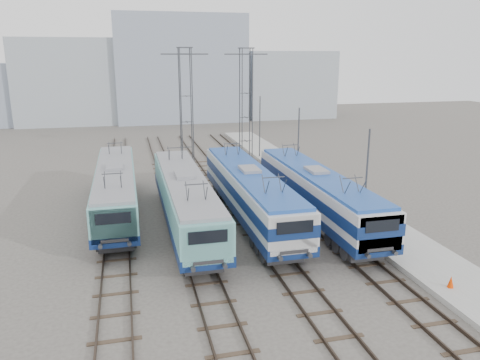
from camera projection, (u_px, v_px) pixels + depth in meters
name	position (u px, v px, depth m)	size (l,w,h in m)	color
ground	(240.00, 263.00, 26.27)	(160.00, 160.00, 0.00)	#514C47
platform	(344.00, 205.00, 36.08)	(4.00, 70.00, 0.30)	#9E9E99
locomotive_far_left	(116.00, 188.00, 33.35)	(2.75, 17.33, 3.26)	navy
locomotive_center_left	(185.00, 198.00, 30.80)	(2.81, 17.75, 3.34)	navy
locomotive_center_right	(250.00, 191.00, 32.11)	(2.85, 18.02, 3.39)	navy
locomotive_far_right	(317.00, 191.00, 32.26)	(2.78, 17.55, 3.30)	navy
catenary_tower_west	(186.00, 105.00, 45.20)	(4.50, 1.20, 12.00)	#3F4247
catenary_tower_east	(246.00, 102.00, 48.57)	(4.50, 1.20, 12.00)	#3F4247
mast_front	(366.00, 184.00, 29.22)	(0.12, 0.12, 7.00)	#3F4247
mast_mid	(298.00, 148.00, 40.48)	(0.12, 0.12, 7.00)	#3F4247
mast_rear	(260.00, 128.00, 51.74)	(0.12, 0.12, 7.00)	#3F4247
safety_cone	(451.00, 282.00, 22.84)	(0.31, 0.31, 0.60)	#EA3800
building_west	(74.00, 81.00, 79.43)	(18.00, 12.00, 14.00)	#9AA4AD
building_center	(179.00, 68.00, 83.04)	(22.00, 14.00, 18.00)	#8A95A8
building_east	(285.00, 84.00, 88.40)	(16.00, 12.00, 12.00)	#9AA4AD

